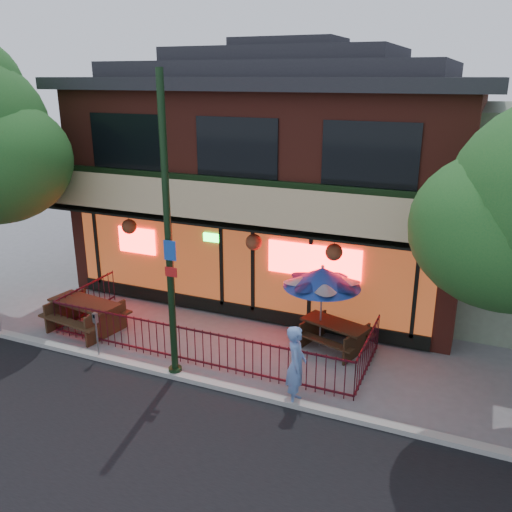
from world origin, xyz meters
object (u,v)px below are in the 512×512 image
at_px(street_light, 169,250).
at_px(picnic_table_left, 85,311).
at_px(picnic_table_right, 334,332).
at_px(pedestrian, 296,365).
at_px(patio_umbrella, 322,277).
at_px(parking_meter_near, 96,328).

height_order(street_light, picnic_table_left, street_light).
distance_m(street_light, picnic_table_right, 4.98).
height_order(picnic_table_left, pedestrian, pedestrian).
distance_m(street_light, pedestrian, 3.76).
bearing_deg(pedestrian, patio_umbrella, -12.49).
bearing_deg(patio_umbrella, parking_meter_near, -149.82).
bearing_deg(street_light, picnic_table_right, 41.79).
xyz_separation_m(picnic_table_right, parking_meter_near, (-5.34, -2.88, 0.37)).
bearing_deg(patio_umbrella, picnic_table_left, -165.00).
xyz_separation_m(pedestrian, parking_meter_near, (-5.23, -0.13, -0.06)).
height_order(picnic_table_right, pedestrian, pedestrian).
height_order(picnic_table_left, picnic_table_right, picnic_table_left).
bearing_deg(picnic_table_left, pedestrian, -9.11).
height_order(patio_umbrella, pedestrian, patio_umbrella).
bearing_deg(parking_meter_near, pedestrian, 1.43).
bearing_deg(picnic_table_right, street_light, -138.21).
relative_size(street_light, pedestrian, 3.83).
distance_m(street_light, patio_umbrella, 4.11).
relative_size(picnic_table_right, parking_meter_near, 1.62).
relative_size(street_light, patio_umbrella, 3.07).
relative_size(picnic_table_left, parking_meter_near, 1.79).
bearing_deg(picnic_table_left, patio_umbrella, 15.00).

